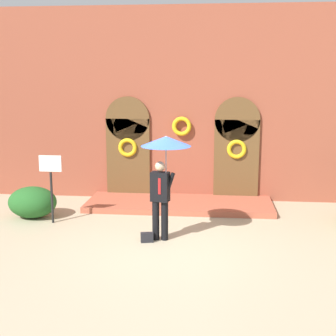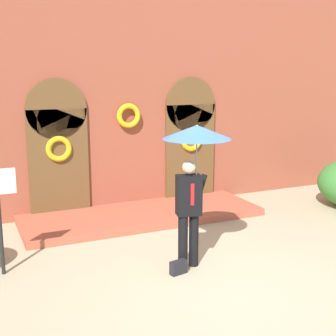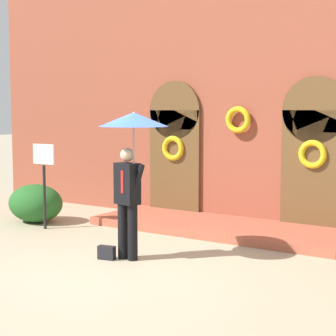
# 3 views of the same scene
# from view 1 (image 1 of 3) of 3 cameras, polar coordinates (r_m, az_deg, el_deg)

# --- Properties ---
(ground_plane) EXTENTS (80.00, 80.00, 0.00)m
(ground_plane) POSITION_cam_1_polar(r_m,az_deg,el_deg) (10.36, 0.06, -9.41)
(ground_plane) COLOR tan
(building_facade) EXTENTS (14.00, 2.30, 5.60)m
(building_facade) POSITION_cam_1_polar(r_m,az_deg,el_deg) (13.87, 1.78, 7.21)
(building_facade) COLOR brown
(building_facade) RESTS_ON ground
(person_with_umbrella) EXTENTS (1.10, 1.10, 2.36)m
(person_with_umbrella) POSITION_cam_1_polar(r_m,az_deg,el_deg) (10.21, -0.43, 1.42)
(person_with_umbrella) COLOR black
(person_with_umbrella) RESTS_ON ground
(handbag) EXTENTS (0.30, 0.18, 0.22)m
(handbag) POSITION_cam_1_polar(r_m,az_deg,el_deg) (10.53, -2.58, -8.45)
(handbag) COLOR black
(handbag) RESTS_ON ground
(sign_post) EXTENTS (0.56, 0.06, 1.72)m
(sign_post) POSITION_cam_1_polar(r_m,az_deg,el_deg) (11.93, -14.09, -1.15)
(sign_post) COLOR black
(sign_post) RESTS_ON ground
(shrub_left) EXTENTS (1.26, 1.01, 0.82)m
(shrub_left) POSITION_cam_1_polar(r_m,az_deg,el_deg) (12.69, -16.19, -4.02)
(shrub_left) COLOR #235B23
(shrub_left) RESTS_ON ground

